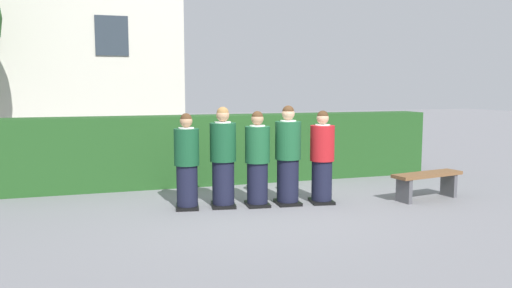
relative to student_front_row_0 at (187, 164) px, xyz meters
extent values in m
plane|color=slate|center=(1.15, -0.14, -0.75)|extent=(60.00, 60.00, 0.00)
cylinder|color=black|center=(0.00, 0.00, -0.39)|extent=(0.35, 0.35, 0.73)
cube|color=black|center=(0.00, 0.00, -0.73)|extent=(0.43, 0.50, 0.05)
cylinder|color=#144728|center=(0.00, 0.00, 0.28)|extent=(0.41, 0.41, 0.60)
cylinder|color=white|center=(0.00, 0.00, 0.58)|extent=(0.25, 0.25, 0.03)
cube|color=navy|center=(0.03, 0.19, 0.39)|extent=(0.04, 0.02, 0.26)
sphere|color=tan|center=(0.00, 0.00, 0.70)|extent=(0.21, 0.21, 0.21)
sphere|color=#472D19|center=(0.00, 0.00, 0.73)|extent=(0.19, 0.19, 0.19)
cylinder|color=black|center=(0.60, -0.05, -0.36)|extent=(0.37, 0.37, 0.77)
cube|color=black|center=(0.60, -0.05, -0.73)|extent=(0.45, 0.53, 0.05)
cylinder|color=#144728|center=(0.60, -0.05, 0.34)|extent=(0.44, 0.44, 0.64)
cylinder|color=white|center=(0.60, -0.05, 0.66)|extent=(0.27, 0.27, 0.03)
cube|color=navy|center=(0.63, 0.16, 0.47)|extent=(0.04, 0.02, 0.28)
sphere|color=tan|center=(0.60, -0.05, 0.79)|extent=(0.22, 0.22, 0.22)
sphere|color=olive|center=(0.60, -0.05, 0.83)|extent=(0.20, 0.20, 0.20)
cube|color=white|center=(0.64, 0.23, 0.24)|extent=(0.15, 0.03, 0.20)
cylinder|color=black|center=(1.17, -0.16, -0.38)|extent=(0.35, 0.35, 0.74)
cube|color=black|center=(1.17, -0.16, -0.73)|extent=(0.41, 0.49, 0.05)
cylinder|color=#19512D|center=(1.17, -0.16, 0.29)|extent=(0.42, 0.42, 0.61)
cylinder|color=white|center=(1.17, -0.16, 0.60)|extent=(0.26, 0.26, 0.03)
cube|color=gold|center=(1.18, 0.04, 0.41)|extent=(0.04, 0.01, 0.27)
sphere|color=tan|center=(1.17, -0.16, 0.72)|extent=(0.21, 0.21, 0.21)
sphere|color=#472D19|center=(1.17, -0.16, 0.76)|extent=(0.19, 0.19, 0.19)
cylinder|color=black|center=(1.70, -0.20, -0.36)|extent=(0.37, 0.37, 0.78)
cube|color=black|center=(1.70, -0.20, -0.73)|extent=(0.42, 0.51, 0.05)
cylinder|color=#19512D|center=(1.70, -0.20, 0.35)|extent=(0.44, 0.44, 0.64)
cylinder|color=white|center=(1.70, -0.20, 0.68)|extent=(0.27, 0.27, 0.03)
cube|color=#236038|center=(1.71, 0.01, 0.48)|extent=(0.04, 0.01, 0.28)
sphere|color=tan|center=(1.70, -0.20, 0.80)|extent=(0.22, 0.22, 0.22)
sphere|color=#472D19|center=(1.70, -0.20, 0.84)|extent=(0.20, 0.20, 0.20)
cylinder|color=black|center=(2.29, -0.29, -0.38)|extent=(0.35, 0.35, 0.74)
cube|color=black|center=(2.29, -0.29, -0.73)|extent=(0.43, 0.51, 0.05)
cylinder|color=#AD191E|center=(2.29, -0.29, 0.29)|extent=(0.42, 0.42, 0.61)
cylinder|color=white|center=(2.29, -0.29, 0.60)|extent=(0.26, 0.26, 0.03)
cube|color=navy|center=(2.32, -0.10, 0.41)|extent=(0.04, 0.02, 0.27)
sphere|color=tan|center=(2.29, -0.29, 0.72)|extent=(0.21, 0.21, 0.21)
sphere|color=#472D19|center=(2.29, -0.29, 0.75)|extent=(0.19, 0.19, 0.19)
cube|color=#214C1E|center=(1.15, 2.03, -0.04)|extent=(9.18, 0.70, 1.42)
cube|color=beige|center=(-2.56, 8.85, 2.00)|extent=(7.37, 4.27, 5.51)
cube|color=#2D3842|center=(-0.90, 6.69, 2.66)|extent=(0.90, 0.04, 1.10)
cube|color=brown|center=(4.20, -0.62, -0.30)|extent=(1.44, 0.61, 0.06)
cube|color=#4C4C51|center=(3.66, -0.72, -0.54)|extent=(0.14, 0.33, 0.42)
cube|color=#4C4C51|center=(4.75, -0.52, -0.54)|extent=(0.14, 0.33, 0.42)
camera|label=1|loc=(-1.39, -8.13, 1.26)|focal=35.38mm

